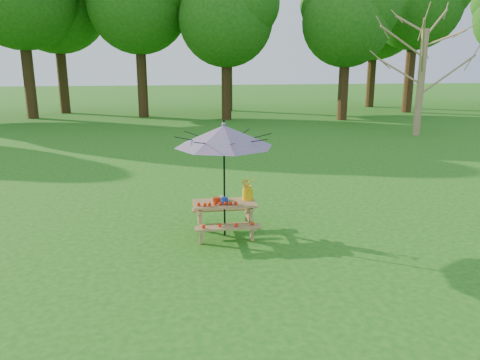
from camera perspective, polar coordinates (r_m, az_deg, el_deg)
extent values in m
plane|color=#1D6312|center=(7.01, 26.12, -15.38)|extent=(120.00, 120.00, 0.00)
cylinder|color=#967851|center=(22.54, 21.17, 10.93)|extent=(0.39, 0.39, 4.61)
cube|color=#A66D4B|center=(8.96, -1.90, -2.86)|extent=(1.20, 0.62, 0.04)
cube|color=#A66D4B|center=(8.53, -1.48, -5.80)|extent=(1.20, 0.22, 0.04)
cube|color=#A66D4B|center=(9.57, -2.25, -3.55)|extent=(1.20, 0.22, 0.04)
cylinder|color=black|center=(8.83, -1.93, 0.09)|extent=(0.04, 0.04, 2.25)
cone|color=teal|center=(8.66, -1.97, 5.38)|extent=(2.00, 2.00, 0.40)
sphere|color=teal|center=(8.63, -1.99, 6.81)|extent=(0.08, 0.08, 0.08)
cube|color=red|center=(8.93, -2.88, -2.45)|extent=(0.14, 0.12, 0.10)
cylinder|color=navy|center=(8.83, -1.88, -2.54)|extent=(0.13, 0.13, 0.13)
cube|color=beige|center=(9.08, -2.16, -2.25)|extent=(0.13, 0.13, 0.07)
cylinder|color=yellow|center=(9.10, 0.93, -1.75)|extent=(0.21, 0.21, 0.21)
imported|color=gold|center=(9.05, 0.93, -0.53)|extent=(0.35, 0.33, 0.31)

